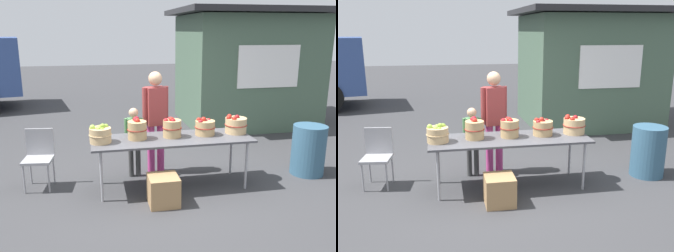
{
  "view_description": "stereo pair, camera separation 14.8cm",
  "coord_description": "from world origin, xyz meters",
  "views": [
    {
      "loc": [
        -1.07,
        -4.91,
        2.25
      ],
      "look_at": [
        0.0,
        0.3,
        0.85
      ],
      "focal_mm": 38.93,
      "sensor_mm": 36.0,
      "label": 1
    },
    {
      "loc": [
        -0.93,
        -4.93,
        2.25
      ],
      "look_at": [
        0.0,
        0.3,
        0.85
      ],
      "focal_mm": 38.93,
      "sensor_mm": 36.0,
      "label": 2
    }
  ],
  "objects": [
    {
      "name": "apple_basket_red_3",
      "position": [
        0.99,
        0.07,
        0.88
      ],
      "size": [
        0.34,
        0.34,
        0.29
      ],
      "color": "tan",
      "rests_on": "market_table"
    },
    {
      "name": "folding_chair",
      "position": [
        -1.9,
        0.4,
        0.51
      ],
      "size": [
        0.44,
        0.44,
        0.86
      ],
      "rotation": [
        0.0,
        0.0,
        6.17
      ],
      "color": "#99999E",
      "rests_on": "ground"
    },
    {
      "name": "ground_plane",
      "position": [
        0.0,
        0.0,
        0.0
      ],
      "size": [
        40.0,
        40.0,
        0.0
      ],
      "primitive_type": "plane",
      "color": "#38383A"
    },
    {
      "name": "trash_barrel",
      "position": [
        2.24,
        0.05,
        0.4
      ],
      "size": [
        0.52,
        0.52,
        0.8
      ],
      "primitive_type": "cylinder",
      "color": "#335972",
      "rests_on": "ground"
    },
    {
      "name": "apple_basket_red_0",
      "position": [
        -0.5,
        0.05,
        0.89
      ],
      "size": [
        0.29,
        0.29,
        0.31
      ],
      "color": "tan",
      "rests_on": "market_table"
    },
    {
      "name": "child_customer",
      "position": [
        -0.5,
        0.51,
        0.65
      ],
      "size": [
        0.29,
        0.16,
        1.11
      ],
      "rotation": [
        0.0,
        0.0,
        3.07
      ],
      "color": "#3F3F3F",
      "rests_on": "ground"
    },
    {
      "name": "food_kiosk",
      "position": [
        2.62,
        3.53,
        1.38
      ],
      "size": [
        3.52,
        2.92,
        2.74
      ],
      "rotation": [
        0.0,
        0.0,
        0.01
      ],
      "color": "#47604C",
      "rests_on": "ground"
    },
    {
      "name": "apple_basket_red_2",
      "position": [
        0.51,
        0.06,
        0.87
      ],
      "size": [
        0.31,
        0.31,
        0.27
      ],
      "color": "tan",
      "rests_on": "market_table"
    },
    {
      "name": "apple_basket_green_0",
      "position": [
        -1.02,
        -0.02,
        0.87
      ],
      "size": [
        0.32,
        0.32,
        0.26
      ],
      "color": "tan",
      "rests_on": "market_table"
    },
    {
      "name": "apple_basket_red_1",
      "position": [
        0.01,
        0.05,
        0.89
      ],
      "size": [
        0.28,
        0.28,
        0.3
      ],
      "color": "tan",
      "rests_on": "market_table"
    },
    {
      "name": "produce_crate",
      "position": [
        -0.23,
        -0.54,
        0.2
      ],
      "size": [
        0.39,
        0.39,
        0.39
      ],
      "primitive_type": "cube",
      "color": "#A87F51",
      "rests_on": "ground"
    },
    {
      "name": "vendor_adult",
      "position": [
        -0.14,
        0.62,
        0.96
      ],
      "size": [
        0.43,
        0.28,
        1.64
      ],
      "rotation": [
        0.0,
        0.0,
        3.35
      ],
      "color": "#CC3F8C",
      "rests_on": "ground"
    },
    {
      "name": "market_table",
      "position": [
        0.0,
        0.0,
        0.71
      ],
      "size": [
        2.3,
        0.76,
        0.75
      ],
      "color": "#4C4C51",
      "rests_on": "ground"
    }
  ]
}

